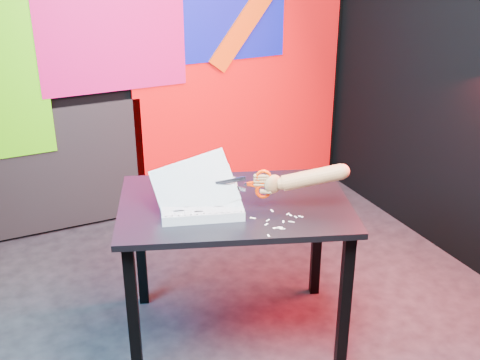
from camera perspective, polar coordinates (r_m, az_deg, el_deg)
name	(u,v)px	position (r m, az deg, el deg)	size (l,w,h in m)	color
room	(247,76)	(2.70, 0.69, 9.79)	(3.01, 3.01, 2.71)	black
backdrop	(162,84)	(4.14, -7.43, 9.02)	(2.88, 0.05, 2.08)	red
work_table	(235,221)	(2.91, -0.52, -3.91)	(1.27, 1.05, 0.75)	black
printout_stack	(201,205)	(2.78, -3.71, -2.39)	(0.43, 0.37, 0.28)	silver
scissors	(259,184)	(2.75, 1.85, -0.39)	(0.24, 0.12, 0.15)	#A0A7B7
hand_forearm	(306,179)	(2.75, 6.26, 0.14)	(0.39, 0.22, 0.15)	#B07742
paper_clippings	(278,222)	(2.69, 3.64, -3.97)	(0.23, 0.22, 0.00)	white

